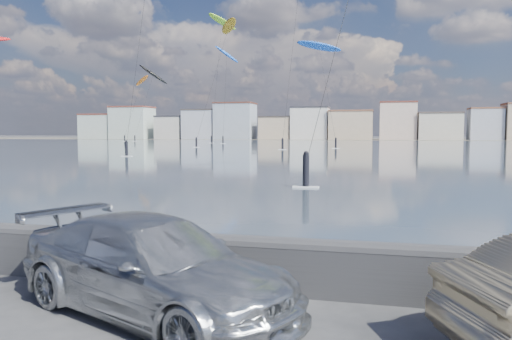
% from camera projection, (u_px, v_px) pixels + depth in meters
% --- Properties ---
extents(bay_water, '(500.00, 177.00, 0.00)m').
position_uv_depth(bay_water, '(358.00, 147.00, 95.72)').
color(bay_water, '#30464F').
rests_on(bay_water, ground).
extents(far_shore_strip, '(500.00, 60.00, 0.00)m').
position_uv_depth(far_shore_strip, '(368.00, 139.00, 200.87)').
color(far_shore_strip, '#4C473D').
rests_on(far_shore_strip, ground).
extents(seawall, '(400.00, 0.36, 1.08)m').
position_uv_depth(seawall, '(190.00, 258.00, 9.61)').
color(seawall, '#28282B').
rests_on(seawall, ground).
extents(far_buildings, '(240.79, 13.26, 14.60)m').
position_uv_depth(far_buildings, '(371.00, 124.00, 186.54)').
color(far_buildings, '#B7C6BC').
rests_on(far_buildings, ground).
extents(car_silver, '(5.88, 4.23, 1.58)m').
position_uv_depth(car_silver, '(154.00, 266.00, 8.22)').
color(car_silver, '#B1B4B9').
rests_on(car_silver, ground).
extents(kitesurfer_1, '(10.13, 12.99, 25.45)m').
position_uv_depth(kitesurfer_1, '(153.00, 75.00, 164.31)').
color(kitesurfer_1, black).
rests_on(kitesurfer_1, ground).
extents(kitesurfer_2, '(9.09, 8.57, 20.88)m').
position_uv_depth(kitesurfer_2, '(319.00, 48.00, 94.92)').
color(kitesurfer_2, blue).
rests_on(kitesurfer_2, ground).
extents(kitesurfer_4, '(7.09, 17.16, 27.15)m').
position_uv_depth(kitesurfer_4, '(227.00, 56.00, 138.06)').
color(kitesurfer_4, blue).
rests_on(kitesurfer_4, ground).
extents(kitesurfer_11, '(8.07, 11.99, 21.63)m').
position_uv_depth(kitesurfer_11, '(142.00, 82.00, 161.77)').
color(kitesurfer_11, orange).
rests_on(kitesurfer_11, ground).
extents(kitesurfer_14, '(7.75, 11.91, 35.88)m').
position_uv_depth(kitesurfer_14, '(222.00, 23.00, 137.80)').
color(kitesurfer_14, '#8CD826').
rests_on(kitesurfer_14, ground).
extents(kitesurfer_15, '(6.42, 17.42, 27.33)m').
position_uv_depth(kitesurfer_15, '(228.00, 28.00, 106.46)').
color(kitesurfer_15, '#BF8C19').
rests_on(kitesurfer_15, ground).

